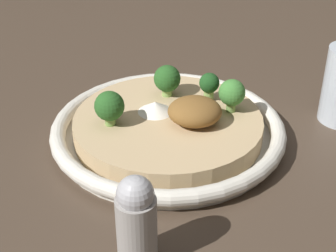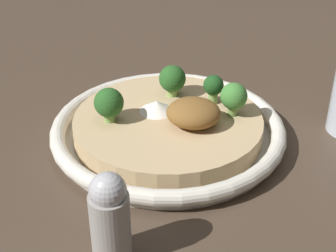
# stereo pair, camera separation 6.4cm
# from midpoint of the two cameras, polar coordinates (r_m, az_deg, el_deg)

# --- Properties ---
(ground_plane) EXTENTS (6.00, 6.00, 0.00)m
(ground_plane) POSITION_cam_midpoint_polar(r_m,az_deg,el_deg) (0.65, 2.82, -1.58)
(ground_plane) COLOR #47382B
(risotto_bowl) EXTENTS (0.29, 0.29, 0.03)m
(risotto_bowl) POSITION_cam_midpoint_polar(r_m,az_deg,el_deg) (0.64, 2.85, -0.38)
(risotto_bowl) COLOR silver
(risotto_bowl) RESTS_ON ground_plane
(cheese_sprinkle) EXTENTS (0.04, 0.04, 0.01)m
(cheese_sprinkle) POSITION_cam_midpoint_polar(r_m,az_deg,el_deg) (0.64, 1.57, 2.13)
(cheese_sprinkle) COLOR white
(cheese_sprinkle) RESTS_ON risotto_bowl
(crispy_onion_garnish) EXTENTS (0.07, 0.06, 0.03)m
(crispy_onion_garnish) POSITION_cam_midpoint_polar(r_m,az_deg,el_deg) (0.61, 5.83, 1.37)
(crispy_onion_garnish) COLOR brown
(crispy_onion_garnish) RESTS_ON risotto_bowl
(broccoli_right) EXTENTS (0.03, 0.03, 0.04)m
(broccoli_right) POSITION_cam_midpoint_polar(r_m,az_deg,el_deg) (0.66, 7.83, 4.25)
(broccoli_right) COLOR #84A856
(broccoli_right) RESTS_ON risotto_bowl
(broccoli_left) EXTENTS (0.04, 0.04, 0.04)m
(broccoli_left) POSITION_cam_midpoint_polar(r_m,az_deg,el_deg) (0.61, -3.62, 2.44)
(broccoli_left) COLOR #759E4C
(broccoli_left) RESTS_ON risotto_bowl
(broccoli_back_right) EXTENTS (0.03, 0.03, 0.04)m
(broccoli_back_right) POSITION_cam_midpoint_polar(r_m,az_deg,el_deg) (0.63, 10.18, 3.10)
(broccoli_back_right) COLOR #759E4C
(broccoli_back_right) RESTS_ON risotto_bowl
(broccoli_back) EXTENTS (0.04, 0.04, 0.04)m
(broccoli_back) POSITION_cam_midpoint_polar(r_m,az_deg,el_deg) (0.67, 3.43, 5.11)
(broccoli_back) COLOR #84A856
(broccoli_back) RESTS_ON risotto_bowl
(pepper_shaker) EXTENTS (0.04, 0.04, 0.09)m
(pepper_shaker) POSITION_cam_midpoint_polar(r_m,az_deg,el_deg) (0.46, -2.48, -10.28)
(pepper_shaker) COLOR #9E9993
(pepper_shaker) RESTS_ON ground_plane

